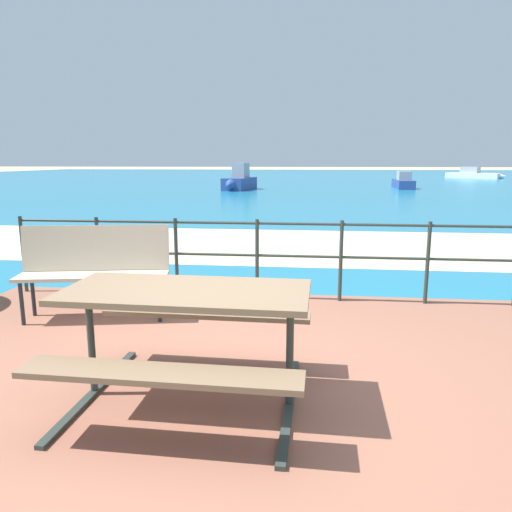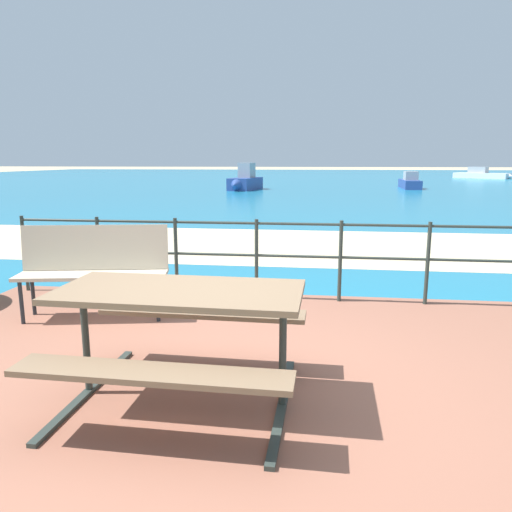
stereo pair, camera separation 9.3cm
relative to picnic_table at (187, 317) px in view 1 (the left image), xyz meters
name	(u,v)px [view 1 (the left image)]	position (x,y,z in m)	size (l,w,h in m)	color
ground_plane	(223,398)	(0.20, 0.17, -0.67)	(240.00, 240.00, 0.00)	tan
patio_paving	(222,394)	(0.20, 0.17, -0.64)	(6.40, 5.20, 0.06)	#935B47
sea_water	(302,180)	(0.20, 40.17, -0.66)	(90.00, 90.00, 0.01)	teal
beach_strip	(278,245)	(0.20, 6.62, -0.66)	(54.00, 4.17, 0.01)	beige
picnic_table	(187,317)	(0.00, 0.00, 0.00)	(1.67, 1.44, 0.80)	#7A6047
park_bench	(95,263)	(-1.42, 1.70, -0.03)	(1.58, 0.69, 0.96)	#BCAD93
railing_fence	(257,250)	(0.20, 2.56, -0.01)	(5.94, 0.04, 0.96)	#2D3833
boat_near	(403,182)	(6.53, 27.48, -0.30)	(1.10, 4.12, 1.03)	#2D478C
boat_mid	(239,181)	(-3.19, 24.86, -0.16)	(1.73, 3.69, 1.53)	#2D478C
boat_far	(474,175)	(16.35, 45.23, -0.32)	(4.64, 4.40, 1.06)	silver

